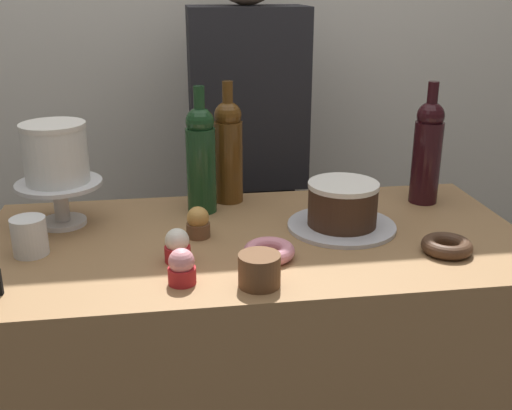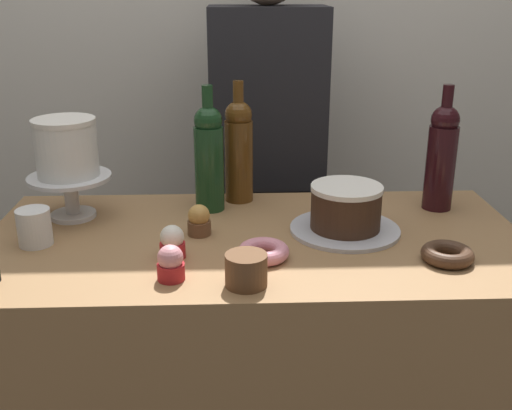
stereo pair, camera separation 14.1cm
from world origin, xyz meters
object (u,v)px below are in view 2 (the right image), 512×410
object	(u,v)px
cupcake_caramel	(199,221)
chocolate_round_cake	(346,207)
cake_stand_pedestal	(71,189)
donut_chocolate	(447,254)
cookie_stack	(246,270)
barista_figure	(267,184)
coffee_cup_ceramic	(34,227)
cupcake_vanilla	(172,243)
donut_pink	(263,251)
wine_bottle_amber	(239,149)
cupcake_strawberry	(171,264)
wine_bottle_green	(209,156)
white_layer_cake	(66,147)
wine_bottle_dark_red	(442,155)

from	to	relation	value
cupcake_caramel	chocolate_round_cake	bearing A→B (deg)	0.64
cake_stand_pedestal	chocolate_round_cake	xyz separation A→B (m)	(0.67, -0.12, -0.01)
donut_chocolate	cookie_stack	world-z (taller)	cookie_stack
donut_chocolate	barista_figure	bearing A→B (deg)	115.09
cake_stand_pedestal	chocolate_round_cake	size ratio (longest dim) A/B	1.21
coffee_cup_ceramic	barista_figure	xyz separation A→B (m)	(0.56, 0.61, -0.11)
cupcake_vanilla	donut_pink	world-z (taller)	cupcake_vanilla
wine_bottle_amber	cupcake_strawberry	bearing A→B (deg)	-106.88
cupcake_vanilla	coffee_cup_ceramic	bearing A→B (deg)	165.54
cupcake_strawberry	wine_bottle_green	bearing A→B (deg)	80.73
white_layer_cake	donut_pink	distance (m)	0.57
cupcake_strawberry	donut_chocolate	distance (m)	0.59
chocolate_round_cake	cake_stand_pedestal	bearing A→B (deg)	169.74
barista_figure	donut_chocolate	bearing A→B (deg)	-64.91
wine_bottle_amber	white_layer_cake	bearing A→B (deg)	-164.89
cake_stand_pedestal	cupcake_strawberry	world-z (taller)	cake_stand_pedestal
chocolate_round_cake	wine_bottle_green	xyz separation A→B (m)	(-0.33, 0.17, 0.08)
cupcake_vanilla	wine_bottle_amber	bearing A→B (deg)	67.88
cake_stand_pedestal	cupcake_caramel	xyz separation A→B (m)	(0.33, -0.13, -0.04)
cupcake_vanilla	cupcake_caramel	bearing A→B (deg)	67.94
chocolate_round_cake	donut_chocolate	xyz separation A→B (m)	(0.19, -0.17, -0.05)
wine_bottle_amber	cookie_stack	xyz separation A→B (m)	(0.01, -0.50, -0.11)
cupcake_caramel	donut_chocolate	size ratio (longest dim) A/B	0.66
donut_pink	coffee_cup_ceramic	bearing A→B (deg)	169.55
cake_stand_pedestal	barista_figure	size ratio (longest dim) A/B	0.13
cookie_stack	cupcake_caramel	bearing A→B (deg)	111.74
cupcake_strawberry	white_layer_cake	bearing A→B (deg)	128.05
wine_bottle_green	chocolate_round_cake	bearing A→B (deg)	-27.28
white_layer_cake	wine_bottle_dark_red	size ratio (longest dim) A/B	0.47
cupcake_vanilla	cookie_stack	xyz separation A→B (m)	(0.16, -0.14, -0.00)
cupcake_vanilla	donut_pink	xyz separation A→B (m)	(0.20, -0.01, -0.02)
wine_bottle_green	cookie_stack	size ratio (longest dim) A/B	3.87
cupcake_vanilla	barista_figure	size ratio (longest dim) A/B	0.05
wine_bottle_green	cupcake_strawberry	distance (m)	0.43
cookie_stack	coffee_cup_ceramic	distance (m)	0.52
chocolate_round_cake	coffee_cup_ceramic	size ratio (longest dim) A/B	2.00
white_layer_cake	donut_chocolate	world-z (taller)	white_layer_cake
wine_bottle_green	wine_bottle_dark_red	bearing A→B (deg)	-1.51
donut_pink	coffee_cup_ceramic	xyz separation A→B (m)	(-0.51, 0.09, 0.03)
wine_bottle_dark_red	donut_chocolate	size ratio (longest dim) A/B	2.91
wine_bottle_dark_red	coffee_cup_ceramic	bearing A→B (deg)	-168.44
wine_bottle_amber	coffee_cup_ceramic	size ratio (longest dim) A/B	3.83
wine_bottle_green	wine_bottle_amber	xyz separation A→B (m)	(0.08, 0.07, 0.00)
wine_bottle_dark_red	barista_figure	world-z (taller)	barista_figure
donut_chocolate	donut_pink	bearing A→B (deg)	175.66
donut_pink	cookie_stack	xyz separation A→B (m)	(-0.04, -0.12, 0.02)
barista_figure	wine_bottle_green	bearing A→B (deg)	-113.61
wine_bottle_amber	cake_stand_pedestal	bearing A→B (deg)	-164.89
cupcake_strawberry	wine_bottle_dark_red	bearing A→B (deg)	30.36
wine_bottle_dark_red	cupcake_vanilla	distance (m)	0.74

